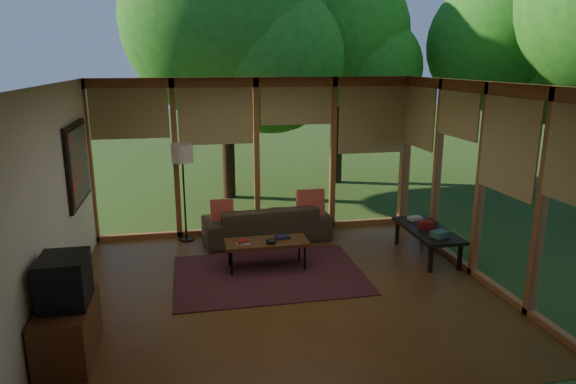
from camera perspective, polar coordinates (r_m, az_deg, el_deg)
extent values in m
plane|color=brown|center=(6.97, -0.40, -10.79)|extent=(5.50, 5.50, 0.00)
plane|color=silver|center=(6.31, -0.44, 11.98)|extent=(5.50, 5.50, 0.00)
cube|color=silver|center=(6.58, -24.63, -1.16)|extent=(0.04, 5.00, 2.70)
cube|color=silver|center=(4.21, 6.18, -8.28)|extent=(5.50, 0.04, 2.70)
cube|color=#A15D32|center=(8.92, -3.49, 3.92)|extent=(5.50, 0.12, 2.70)
cube|color=#A15D32|center=(7.52, 20.62, 1.05)|extent=(0.12, 5.00, 2.70)
plane|color=#304E1D|center=(17.17, 21.24, 3.42)|extent=(40.00, 40.00, 0.00)
cylinder|color=#311E12|center=(11.32, -6.89, 11.71)|extent=(0.28, 0.28, 4.92)
sphere|color=#1B6216|center=(11.34, -7.11, 18.62)|extent=(4.31, 4.31, 4.31)
cylinder|color=#311E12|center=(12.78, 5.46, 11.31)|extent=(0.28, 0.28, 4.59)
sphere|color=#1B6216|center=(12.77, 5.60, 17.03)|extent=(3.38, 3.38, 3.38)
cylinder|color=#311E12|center=(13.31, 21.63, 9.83)|extent=(0.28, 0.28, 4.28)
sphere|color=#1B6216|center=(13.29, 22.12, 14.92)|extent=(3.16, 3.16, 3.16)
cube|color=maroon|center=(7.41, -2.13, -9.15)|extent=(2.66, 1.89, 0.01)
imported|color=#3E2D1F|center=(8.71, -2.39, -3.41)|extent=(2.17, 1.01, 0.61)
cube|color=#9C170E|center=(8.50, -7.35, -2.12)|extent=(0.38, 0.20, 0.39)
cube|color=#9C170E|center=(8.72, 2.52, -1.30)|extent=(0.46, 0.25, 0.49)
cube|color=#B1ABA1|center=(7.40, -5.04, -5.64)|extent=(0.22, 0.18, 0.03)
cube|color=maroon|center=(7.39, -5.04, -5.43)|extent=(0.19, 0.16, 0.03)
cube|color=black|center=(7.60, -0.63, -5.02)|extent=(0.22, 0.17, 0.03)
ellipsoid|color=black|center=(7.39, -1.90, -5.43)|extent=(0.16, 0.16, 0.07)
cube|color=#582D18|center=(5.85, -23.26, -13.97)|extent=(0.50, 1.00, 0.60)
cube|color=black|center=(5.62, -23.61, -9.00)|extent=(0.45, 0.55, 0.50)
cube|color=#33594D|center=(7.87, 16.55, -4.50)|extent=(0.29, 0.25, 0.09)
cube|color=maroon|center=(8.25, 15.11, -3.49)|extent=(0.25, 0.21, 0.10)
cube|color=#B1ABA1|center=(8.59, 13.93, -2.84)|extent=(0.23, 0.18, 0.06)
cylinder|color=black|center=(8.96, -11.21, -5.13)|extent=(0.26, 0.26, 0.03)
cylinder|color=black|center=(8.73, -11.45, -0.33)|extent=(0.03, 0.03, 1.52)
cylinder|color=beige|center=(8.58, -11.69, 4.25)|extent=(0.36, 0.36, 0.30)
cube|color=#582D18|center=(7.50, -2.40, -5.64)|extent=(1.20, 0.50, 0.05)
cylinder|color=black|center=(7.35, -6.28, -7.91)|extent=(0.03, 0.03, 0.38)
cylinder|color=black|center=(7.50, 1.87, -7.35)|extent=(0.03, 0.03, 0.38)
cylinder|color=black|center=(7.68, -6.53, -6.91)|extent=(0.03, 0.03, 0.38)
cylinder|color=black|center=(7.83, 1.26, -6.40)|extent=(0.03, 0.03, 0.38)
cube|color=black|center=(8.23, 15.23, -4.10)|extent=(0.60, 1.40, 0.05)
cube|color=black|center=(7.70, 15.56, -7.22)|extent=(0.05, 0.05, 0.40)
cube|color=black|center=(7.91, 18.56, -6.86)|extent=(0.05, 0.05, 0.40)
cube|color=black|center=(8.72, 12.03, -4.45)|extent=(0.05, 0.05, 0.40)
cube|color=black|center=(8.90, 14.76, -4.21)|extent=(0.05, 0.05, 0.40)
cube|color=black|center=(7.87, -22.36, 2.93)|extent=(0.05, 1.35, 1.15)
cube|color=#196D71|center=(7.87, -22.15, 2.95)|extent=(0.02, 1.20, 1.00)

